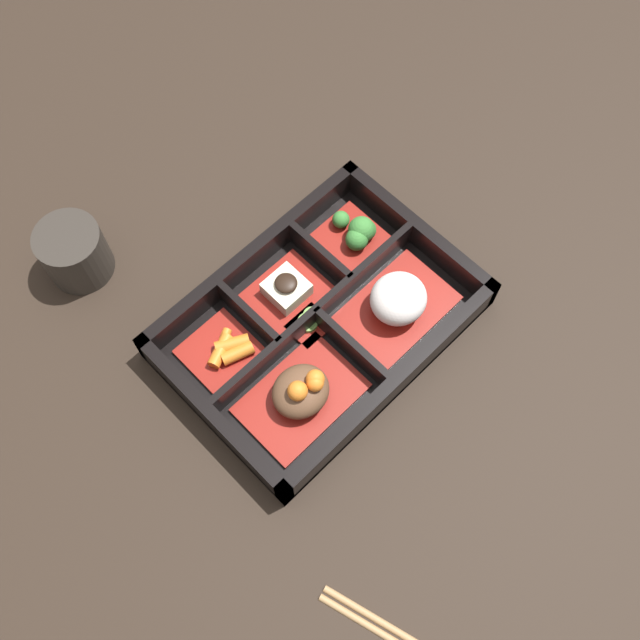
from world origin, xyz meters
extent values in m
plane|color=black|center=(0.00, 0.00, 0.00)|extent=(3.00, 3.00, 0.00)
cube|color=black|center=(0.00, 0.00, 0.01)|extent=(0.33, 0.24, 0.01)
cube|color=black|center=(0.00, -0.11, 0.02)|extent=(0.33, 0.01, 0.05)
cube|color=black|center=(0.00, 0.11, 0.02)|extent=(0.33, 0.01, 0.05)
cube|color=black|center=(-0.16, 0.00, 0.02)|extent=(0.01, 0.24, 0.05)
cube|color=black|center=(0.16, 0.00, 0.02)|extent=(0.01, 0.24, 0.05)
cube|color=black|center=(0.00, -0.01, 0.02)|extent=(0.31, 0.01, 0.05)
cube|color=black|center=(-0.06, -0.06, 0.02)|extent=(0.01, 0.10, 0.05)
cube|color=black|center=(0.05, -0.06, 0.02)|extent=(0.01, 0.10, 0.05)
cube|color=black|center=(0.00, 0.05, 0.02)|extent=(0.01, 0.11, 0.05)
cube|color=maroon|center=(-0.08, 0.05, 0.01)|extent=(0.13, 0.09, 0.01)
ellipsoid|color=silver|center=(-0.08, 0.05, 0.04)|extent=(0.06, 0.06, 0.05)
cube|color=maroon|center=(0.08, 0.05, 0.01)|extent=(0.13, 0.09, 0.01)
ellipsoid|color=brown|center=(0.08, 0.05, 0.03)|extent=(0.06, 0.06, 0.04)
sphere|color=orange|center=(0.06, 0.05, 0.05)|extent=(0.02, 0.02, 0.02)
sphere|color=orange|center=(0.08, 0.05, 0.05)|extent=(0.02, 0.02, 0.02)
sphere|color=orange|center=(0.06, 0.06, 0.05)|extent=(0.02, 0.02, 0.02)
cube|color=maroon|center=(-0.10, -0.05, 0.01)|extent=(0.07, 0.07, 0.01)
sphere|color=#387A33|center=(-0.11, -0.08, 0.03)|extent=(0.02, 0.02, 0.02)
sphere|color=#387A33|center=(-0.12, -0.04, 0.03)|extent=(0.02, 0.02, 0.02)
sphere|color=#387A33|center=(-0.11, -0.05, 0.03)|extent=(0.03, 0.03, 0.03)
sphere|color=#387A33|center=(-0.10, -0.04, 0.03)|extent=(0.03, 0.03, 0.03)
cube|color=maroon|center=(0.00, -0.05, 0.01)|extent=(0.09, 0.07, 0.01)
cube|color=beige|center=(0.00, -0.05, 0.03)|extent=(0.04, 0.04, 0.02)
ellipsoid|color=black|center=(0.00, -0.05, 0.04)|extent=(0.03, 0.03, 0.01)
cube|color=maroon|center=(0.10, -0.05, 0.01)|extent=(0.08, 0.07, 0.01)
cylinder|color=orange|center=(0.10, -0.05, 0.02)|extent=(0.05, 0.03, 0.01)
cylinder|color=orange|center=(0.09, -0.05, 0.02)|extent=(0.04, 0.03, 0.02)
cylinder|color=orange|center=(0.09, -0.04, 0.02)|extent=(0.04, 0.03, 0.01)
cylinder|color=orange|center=(0.10, -0.05, 0.02)|extent=(0.04, 0.03, 0.01)
cube|color=maroon|center=(0.01, -0.01, 0.01)|extent=(0.04, 0.04, 0.01)
cylinder|color=#75A84C|center=(0.00, -0.01, 0.02)|extent=(0.02, 0.02, 0.00)
cylinder|color=#75A84C|center=(0.01, -0.01, 0.02)|extent=(0.02, 0.02, 0.00)
cylinder|color=#2D2823|center=(0.14, -0.26, 0.03)|extent=(0.08, 0.08, 0.07)
cylinder|color=#597A38|center=(0.14, -0.26, 0.07)|extent=(0.06, 0.06, 0.01)
camera|label=1|loc=(0.24, 0.24, 0.78)|focal=42.00mm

